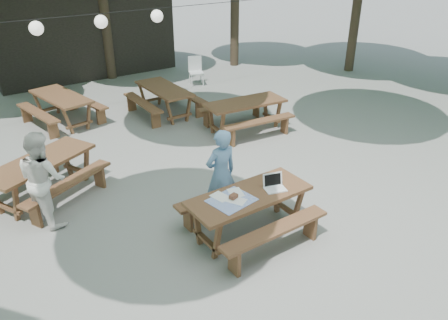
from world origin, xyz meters
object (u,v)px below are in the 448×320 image
(picnic_table_nw, at_px, (43,177))
(second_person, at_px, (43,178))
(main_picnic_table, at_px, (249,213))
(plastic_chair, at_px, (196,77))
(woman, at_px, (221,174))

(picnic_table_nw, xyz_separation_m, second_person, (-0.15, -0.87, 0.43))
(main_picnic_table, relative_size, plastic_chair, 2.22)
(main_picnic_table, bearing_deg, second_person, 139.29)
(second_person, bearing_deg, picnic_table_nw, -28.01)
(second_person, height_order, plastic_chair, second_person)
(picnic_table_nw, relative_size, woman, 1.51)
(main_picnic_table, xyz_separation_m, picnic_table_nw, (-2.41, 3.08, 0.00))
(main_picnic_table, height_order, second_person, second_person)
(second_person, xyz_separation_m, plastic_chair, (6.11, 5.25, -0.57))
(woman, height_order, second_person, second_person)
(woman, bearing_deg, main_picnic_table, 94.62)
(main_picnic_table, distance_m, picnic_table_nw, 3.91)
(picnic_table_nw, height_order, woman, woman)
(picnic_table_nw, bearing_deg, second_person, -125.70)
(picnic_table_nw, relative_size, plastic_chair, 2.67)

